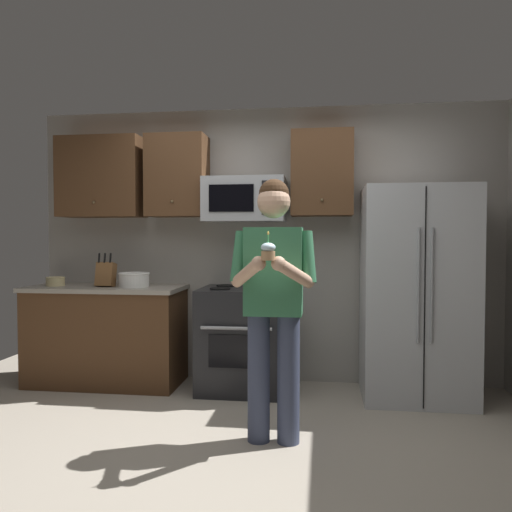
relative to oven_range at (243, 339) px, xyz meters
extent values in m
plane|color=#9E9384|center=(0.15, -1.36, -0.46)|extent=(6.00, 6.00, 0.00)
cube|color=gray|center=(0.15, 0.39, 0.84)|extent=(4.40, 0.10, 2.60)
cube|color=black|center=(0.00, 0.00, 0.00)|extent=(0.76, 0.66, 0.92)
cube|color=black|center=(0.00, -0.33, -0.04)|extent=(0.48, 0.01, 0.28)
cylinder|color=#99999E|center=(0.00, -0.36, 0.16)|extent=(0.60, 0.03, 0.03)
cylinder|color=black|center=(-0.18, -0.14, 0.46)|extent=(0.18, 0.18, 0.01)
cylinder|color=black|center=(0.18, -0.14, 0.46)|extent=(0.18, 0.18, 0.01)
cylinder|color=black|center=(-0.18, 0.14, 0.46)|extent=(0.18, 0.18, 0.01)
cylinder|color=black|center=(0.18, 0.14, 0.46)|extent=(0.18, 0.18, 0.01)
cube|color=#9EA0A5|center=(0.00, 0.12, 1.26)|extent=(0.74, 0.40, 0.40)
cube|color=black|center=(-0.09, -0.08, 1.26)|extent=(0.40, 0.01, 0.24)
cube|color=black|center=(0.26, -0.08, 1.26)|extent=(0.16, 0.01, 0.30)
cube|color=#B7BABF|center=(1.50, -0.04, 0.44)|extent=(0.90, 0.72, 1.80)
cylinder|color=gray|center=(1.45, -0.41, 0.54)|extent=(0.02, 0.02, 0.90)
cylinder|color=gray|center=(1.55, -0.41, 0.54)|extent=(0.02, 0.02, 0.90)
cube|color=black|center=(1.50, -0.40, 0.44)|extent=(0.01, 0.01, 1.74)
cube|color=#4C301C|center=(-1.40, 0.17, 1.49)|extent=(0.80, 0.34, 0.76)
sphere|color=brown|center=(-1.40, -0.01, 1.24)|extent=(0.03, 0.03, 0.03)
cube|color=#4C301C|center=(-0.65, 0.17, 1.49)|extent=(0.55, 0.34, 0.76)
sphere|color=brown|center=(-0.65, -0.01, 1.24)|extent=(0.03, 0.03, 0.03)
cube|color=#4C301C|center=(0.70, 0.17, 1.49)|extent=(0.55, 0.34, 0.76)
sphere|color=brown|center=(0.70, -0.01, 1.24)|extent=(0.03, 0.03, 0.03)
cube|color=#4C301C|center=(-1.30, 0.02, -0.02)|extent=(1.40, 0.62, 0.88)
cube|color=gray|center=(-1.30, 0.02, 0.44)|extent=(1.44, 0.66, 0.04)
cube|color=brown|center=(-1.28, -0.03, 0.57)|extent=(0.16, 0.15, 0.24)
cylinder|color=black|center=(-1.33, -0.05, 0.72)|extent=(0.02, 0.04, 0.09)
cylinder|color=black|center=(-1.28, -0.05, 0.72)|extent=(0.02, 0.04, 0.09)
cylinder|color=black|center=(-1.22, -0.05, 0.72)|extent=(0.02, 0.04, 0.09)
cylinder|color=white|center=(-1.01, -0.02, 0.52)|extent=(0.27, 0.27, 0.12)
torus|color=white|center=(-1.01, -0.02, 0.58)|extent=(0.28, 0.28, 0.02)
cylinder|color=beige|center=(-1.78, -0.02, 0.50)|extent=(0.17, 0.17, 0.08)
torus|color=beige|center=(-1.78, -0.02, 0.53)|extent=(0.18, 0.18, 0.01)
cylinder|color=#383F59|center=(0.29, -1.12, -0.03)|extent=(0.15, 0.15, 0.86)
cylinder|color=#383F59|center=(0.49, -1.12, -0.03)|extent=(0.15, 0.15, 0.86)
cube|color=#33724C|center=(0.39, -1.12, 0.69)|extent=(0.38, 0.22, 0.58)
sphere|color=tan|center=(0.39, -1.12, 1.15)|extent=(0.22, 0.22, 0.22)
sphere|color=#382314|center=(0.39, -1.11, 1.20)|extent=(0.20, 0.20, 0.20)
cylinder|color=#33724C|center=(0.16, -1.15, 0.78)|extent=(0.15, 0.18, 0.35)
cylinder|color=tan|center=(0.24, -1.31, 0.69)|extent=(0.26, 0.33, 0.21)
sphere|color=tan|center=(0.33, -1.44, 0.76)|extent=(0.09, 0.09, 0.09)
cylinder|color=#33724C|center=(0.61, -1.15, 0.78)|extent=(0.15, 0.18, 0.35)
cylinder|color=tan|center=(0.54, -1.31, 0.69)|extent=(0.26, 0.33, 0.21)
sphere|color=tan|center=(0.45, -1.44, 0.76)|extent=(0.09, 0.09, 0.09)
cylinder|color=#A87F56|center=(0.39, -1.46, 0.80)|extent=(0.08, 0.08, 0.06)
ellipsoid|color=silver|center=(0.39, -1.46, 0.85)|extent=(0.09, 0.09, 0.06)
cylinder|color=#4CBF66|center=(0.39, -1.46, 0.90)|extent=(0.01, 0.01, 0.06)
ellipsoid|color=#FFD159|center=(0.39, -1.46, 0.94)|extent=(0.01, 0.01, 0.02)
camera|label=1|loc=(0.71, -4.44, 0.91)|focal=35.31mm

